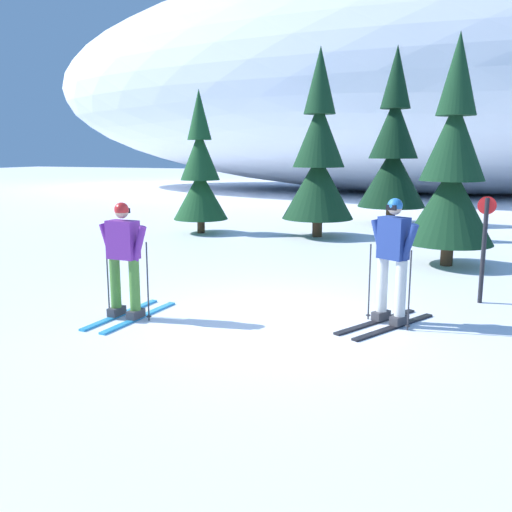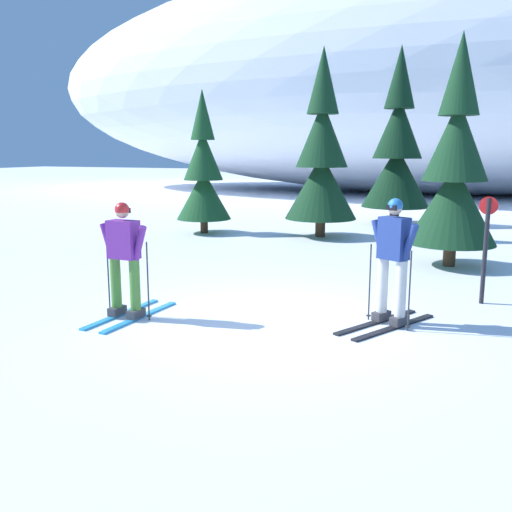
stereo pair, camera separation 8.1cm
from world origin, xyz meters
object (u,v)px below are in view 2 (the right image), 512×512
pine_tree_far_left (203,174)px  pine_tree_center (455,171)px  pine_tree_left (322,159)px  trail_marker_post (486,244)px  skier_purple_jacket (125,258)px  pine_tree_center_left (397,151)px  skier_navy_jacket (392,260)px

pine_tree_far_left → pine_tree_center: bearing=-18.2°
pine_tree_left → trail_marker_post: pine_tree_left is taller
skier_purple_jacket → pine_tree_left: bearing=87.1°
skier_purple_jacket → pine_tree_left: 8.75m
pine_tree_left → pine_tree_center_left: 3.94m
pine_tree_left → pine_tree_center: (3.65, -2.89, -0.18)m
pine_tree_center_left → trail_marker_post: pine_tree_center_left is taller
skier_navy_jacket → pine_tree_center_left: 11.34m
skier_navy_jacket → pine_tree_far_left: 9.55m
pine_tree_far_left → pine_tree_center: 7.41m
skier_navy_jacket → pine_tree_center: 4.75m
skier_purple_jacket → trail_marker_post: 5.55m
pine_tree_left → pine_tree_center: 4.66m
trail_marker_post → skier_purple_jacket: bearing=-149.3°
trail_marker_post → skier_navy_jacket: bearing=-125.1°
pine_tree_left → pine_tree_far_left: bearing=-170.3°
pine_tree_far_left → skier_navy_jacket: bearing=-46.5°
pine_tree_far_left → pine_tree_center_left: pine_tree_center_left is taller
pine_tree_left → pine_tree_center_left: (1.49, 3.63, 0.22)m
skier_navy_jacket → pine_tree_far_left: (-6.55, 6.91, 0.81)m
pine_tree_far_left → pine_tree_left: bearing=9.7°
skier_navy_jacket → pine_tree_center_left: bearing=98.5°
pine_tree_far_left → pine_tree_center_left: 6.48m
pine_tree_left → trail_marker_post: size_ratio=3.03×
trail_marker_post → pine_tree_center_left: bearing=106.8°
skier_navy_jacket → pine_tree_center: pine_tree_center is taller
skier_navy_jacket → skier_purple_jacket: bearing=-162.1°
pine_tree_center → skier_purple_jacket: bearing=-125.3°
skier_purple_jacket → pine_tree_center: (4.08, 5.76, 1.10)m
skier_navy_jacket → trail_marker_post: skier_navy_jacket is taller
pine_tree_center_left → skier_purple_jacket: bearing=-98.9°
skier_purple_jacket → pine_tree_center: bearing=54.7°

